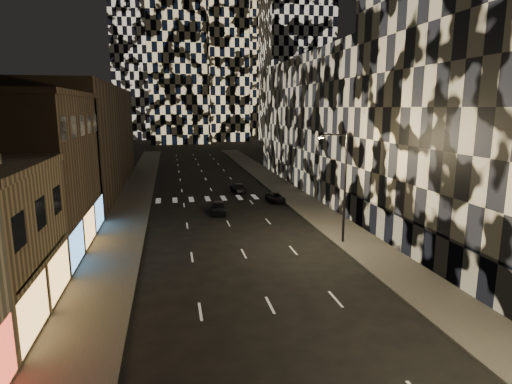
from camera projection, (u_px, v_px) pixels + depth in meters
name	position (u px, v px, depth m)	size (l,w,h in m)	color
sidewalk_left	(133.00, 201.00, 51.52)	(4.00, 120.00, 0.15)	#47443F
sidewalk_right	(293.00, 195.00, 55.36)	(4.00, 120.00, 0.15)	#47443F
curb_left	(151.00, 200.00, 51.92)	(0.20, 120.00, 0.15)	#4C4C47
curb_right	(277.00, 195.00, 54.96)	(0.20, 120.00, 0.15)	#4C4C47
retail_brown	(18.00, 175.00, 33.15)	(10.00, 15.00, 12.00)	#4E3C2C
retail_filler_left	(83.00, 139.00, 58.44)	(10.00, 40.00, 14.00)	#4E3C2C
midrise_base	(421.00, 243.00, 31.00)	(0.60, 25.00, 3.00)	#383838
midrise_filler_right	(346.00, 123.00, 62.28)	(16.00, 40.00, 18.00)	#232326
streetlight_far	(342.00, 180.00, 34.78)	(2.55, 0.25, 9.00)	black
car_dark_midlane	(219.00, 208.00, 45.61)	(1.58, 3.93, 1.34)	black
car_dark_oncoming	(238.00, 188.00, 57.38)	(1.69, 4.17, 1.21)	black
car_dark_rightlane	(275.00, 197.00, 51.46)	(1.79, 3.88, 1.08)	black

